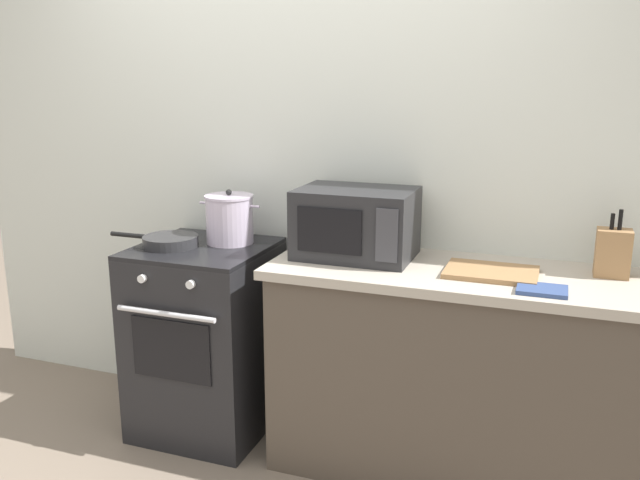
% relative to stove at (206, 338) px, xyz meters
% --- Properties ---
extents(back_wall, '(4.40, 0.10, 2.50)m').
position_rel_stove_xyz_m(back_wall, '(0.65, 0.37, 0.79)').
color(back_wall, silver).
rests_on(back_wall, ground_plane).
extents(lower_cabinet_right, '(1.64, 0.56, 0.88)m').
position_rel_stove_xyz_m(lower_cabinet_right, '(1.25, 0.02, -0.02)').
color(lower_cabinet_right, '#4C4238').
rests_on(lower_cabinet_right, ground_plane).
extents(countertop_right, '(1.70, 0.60, 0.04)m').
position_rel_stove_xyz_m(countertop_right, '(1.25, 0.02, 0.44)').
color(countertop_right, '#ADA393').
rests_on(countertop_right, lower_cabinet_right).
extents(stove, '(0.60, 0.64, 0.92)m').
position_rel_stove_xyz_m(stove, '(0.00, 0.00, 0.00)').
color(stove, black).
rests_on(stove, ground_plane).
extents(stock_pot, '(0.31, 0.23, 0.26)m').
position_rel_stove_xyz_m(stock_pot, '(0.09, 0.11, 0.57)').
color(stock_pot, silver).
rests_on(stock_pot, stove).
extents(frying_pan, '(0.46, 0.26, 0.05)m').
position_rel_stove_xyz_m(frying_pan, '(-0.14, -0.05, 0.48)').
color(frying_pan, '#28282B').
rests_on(frying_pan, stove).
extents(microwave, '(0.50, 0.37, 0.30)m').
position_rel_stove_xyz_m(microwave, '(0.72, 0.08, 0.61)').
color(microwave, '#232326').
rests_on(microwave, countertop_right).
extents(cutting_board, '(0.36, 0.26, 0.02)m').
position_rel_stove_xyz_m(cutting_board, '(1.32, 0.00, 0.47)').
color(cutting_board, '#997047').
rests_on(cutting_board, countertop_right).
extents(knife_block, '(0.13, 0.10, 0.27)m').
position_rel_stove_xyz_m(knife_block, '(1.76, 0.14, 0.56)').
color(knife_block, '#997047').
rests_on(knife_block, countertop_right).
extents(oven_mitt, '(0.18, 0.14, 0.02)m').
position_rel_stove_xyz_m(oven_mitt, '(1.52, -0.16, 0.47)').
color(oven_mitt, '#33477A').
rests_on(oven_mitt, countertop_right).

